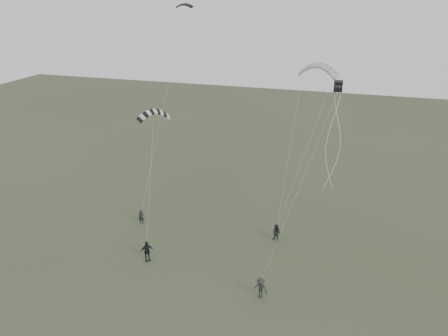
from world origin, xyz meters
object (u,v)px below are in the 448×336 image
(flyer_far, at_px, (260,288))
(kite_pale_large, at_px, (319,65))
(flyer_left, at_px, (141,217))
(flyer_center, at_px, (147,251))
(kite_striped, at_px, (153,112))
(kite_box, at_px, (338,86))
(flyer_right, at_px, (276,233))
(kite_dark_small, at_px, (184,4))

(flyer_far, relative_size, kite_pale_large, 0.44)
(flyer_left, height_order, kite_pale_large, kite_pale_large)
(flyer_center, height_order, kite_pale_large, kite_pale_large)
(kite_striped, distance_m, kite_box, 15.32)
(flyer_right, height_order, kite_pale_large, kite_pale_large)
(flyer_left, relative_size, kite_pale_large, 0.38)
(flyer_center, height_order, flyer_far, flyer_center)
(kite_dark_small, bearing_deg, kite_box, -32.33)
(flyer_center, distance_m, kite_pale_large, 22.84)
(flyer_right, xyz_separation_m, flyer_center, (-9.88, -6.24, 0.11))
(kite_dark_small, bearing_deg, flyer_right, -31.13)
(flyer_left, height_order, flyer_center, flyer_center)
(flyer_center, height_order, kite_dark_small, kite_dark_small)
(flyer_right, xyz_separation_m, kite_box, (4.23, -2.92, 14.24))
(flyer_center, bearing_deg, kite_box, -28.53)
(kite_dark_small, bearing_deg, flyer_far, -53.35)
(flyer_left, xyz_separation_m, kite_striped, (2.52, -1.02, 11.02))
(flyer_right, height_order, kite_striped, kite_striped)
(kite_dark_small, height_order, kite_striped, kite_dark_small)
(kite_dark_small, bearing_deg, flyer_center, -86.69)
(flyer_right, relative_size, kite_striped, 0.59)
(kite_dark_small, relative_size, kite_pale_large, 0.42)
(flyer_center, height_order, kite_striped, kite_striped)
(flyer_right, distance_m, kite_dark_small, 22.84)
(flyer_center, relative_size, kite_dark_small, 1.15)
(flyer_right, bearing_deg, kite_pale_large, 96.44)
(flyer_far, xyz_separation_m, kite_box, (3.95, 5.24, 14.22))
(flyer_center, distance_m, kite_striped, 11.76)
(kite_pale_large, bearing_deg, flyer_far, -79.81)
(flyer_center, bearing_deg, kite_striped, 58.14)
(flyer_far, height_order, kite_dark_small, kite_dark_small)
(flyer_center, bearing_deg, kite_pale_large, 7.73)
(flyer_left, xyz_separation_m, kite_box, (17.43, -2.25, 14.33))
(flyer_right, height_order, kite_dark_small, kite_dark_small)
(flyer_left, bearing_deg, flyer_center, -81.61)
(flyer_left, bearing_deg, kite_striped, -44.44)
(flyer_far, xyz_separation_m, kite_dark_small, (-11.02, 14.50, 19.11))
(flyer_far, bearing_deg, flyer_right, 108.25)
(kite_dark_small, height_order, kite_pale_large, kite_dark_small)
(kite_pale_large, distance_m, kite_box, 10.76)
(flyer_left, distance_m, kite_dark_small, 20.61)
(kite_dark_small, distance_m, kite_striped, 11.48)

